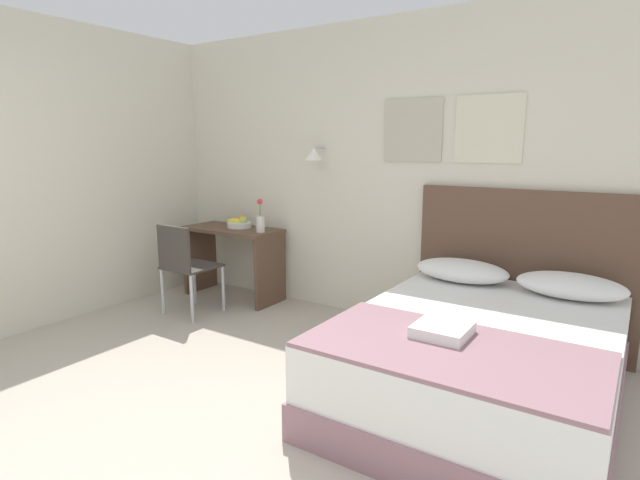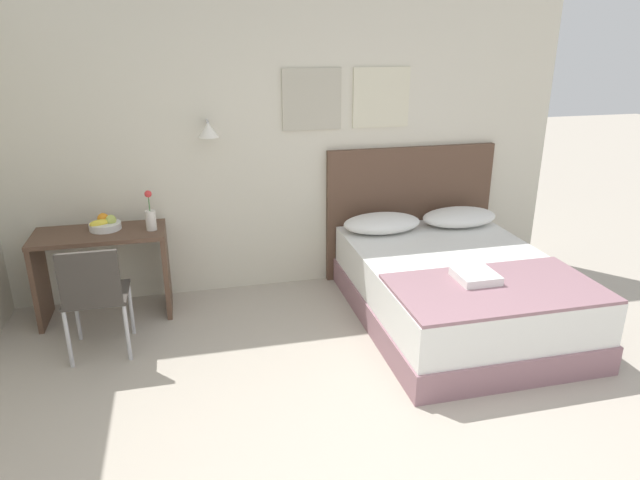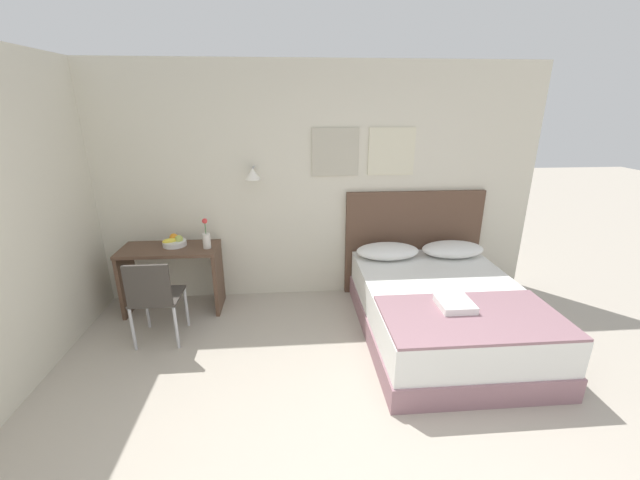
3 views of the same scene
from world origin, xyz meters
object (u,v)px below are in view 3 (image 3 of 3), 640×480
at_px(desk_chair, 154,295).
at_px(flower_vase, 206,238).
at_px(bed, 442,312).
at_px(headboard, 413,242).
at_px(pillow_right, 453,249).
at_px(desk, 172,268).
at_px(throw_blanket, 473,317).
at_px(fruit_bowl, 175,242).
at_px(folded_towel_near_foot, 455,304).
at_px(pillow_left, 388,251).

bearing_deg(desk_chair, flower_vase, 58.00).
bearing_deg(bed, headboard, 90.00).
distance_m(desk_chair, flower_vase, 0.82).
bearing_deg(pillow_right, desk, 179.79).
bearing_deg(headboard, flower_vase, -172.46).
bearing_deg(headboard, pillow_right, -36.74).
relative_size(throw_blanket, fruit_bowl, 5.90).
height_order(bed, desk, desk).
bearing_deg(folded_towel_near_foot, headboard, 86.46).
bearing_deg(desk_chair, desk, 91.60).
bearing_deg(pillow_right, folded_towel_near_foot, -111.30).
distance_m(headboard, pillow_right, 0.47).
height_order(pillow_right, desk_chair, desk_chair).
height_order(headboard, desk_chair, headboard).
bearing_deg(desk_chair, headboard, 18.92).
distance_m(folded_towel_near_foot, desk_chair, 2.72).
distance_m(throw_blanket, fruit_bowl, 3.09).
bearing_deg(desk_chair, throw_blanket, -14.00).
distance_m(bed, folded_towel_near_foot, 0.56).
relative_size(bed, desk, 1.97).
xyz_separation_m(pillow_left, fruit_bowl, (-2.35, 0.07, 0.15)).
xyz_separation_m(desk, flower_vase, (0.41, -0.04, 0.35)).
relative_size(pillow_right, throw_blanket, 0.48).
xyz_separation_m(throw_blanket, fruit_bowl, (-2.73, 1.42, 0.22)).
bearing_deg(fruit_bowl, desk, -128.27).
bearing_deg(pillow_right, desk_chair, -168.07).
relative_size(pillow_left, desk, 0.69).
bearing_deg(desk, folded_towel_near_foot, -24.43).
height_order(pillow_left, throw_blanket, pillow_left).
relative_size(throw_blanket, flower_vase, 4.46).
xyz_separation_m(headboard, folded_towel_near_foot, (-0.09, -1.49, -0.02)).
xyz_separation_m(headboard, desk_chair, (-2.76, -0.95, -0.11)).
xyz_separation_m(bed, throw_blanket, (-0.00, -0.59, 0.29)).
xyz_separation_m(headboard, fruit_bowl, (-2.73, -0.21, 0.16)).
bearing_deg(desk, throw_blanket, -26.12).
distance_m(bed, headboard, 1.10).
relative_size(headboard, pillow_right, 2.31).
bearing_deg(bed, throw_blanket, -90.00).
bearing_deg(bed, folded_towel_near_foot, -101.68).
xyz_separation_m(pillow_right, folded_towel_near_foot, (-0.47, -1.21, -0.03)).
distance_m(throw_blanket, flower_vase, 2.72).
bearing_deg(pillow_right, throw_blanket, -105.67).
bearing_deg(flower_vase, folded_towel_near_foot, -27.43).
bearing_deg(flower_vase, bed, -17.21).
bearing_deg(fruit_bowl, desk_chair, -92.30).
distance_m(bed, desk, 2.89).
relative_size(desk_chair, fruit_bowl, 3.47).
relative_size(headboard, desk, 1.59).
distance_m(bed, desk_chair, 2.77).
relative_size(pillow_left, folded_towel_near_foot, 2.45).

